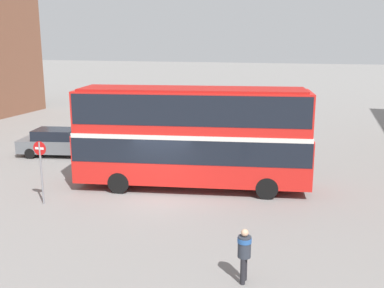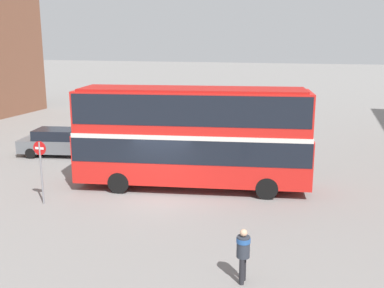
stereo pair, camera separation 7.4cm
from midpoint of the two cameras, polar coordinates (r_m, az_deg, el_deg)
ground_plane at (r=19.67m, az=-3.86°, el=-6.79°), size 240.00×240.00×0.00m
double_decker_bus at (r=20.22m, az=0.11°, el=1.54°), size 10.78×4.23×4.61m
pedestrian_foreground at (r=12.89m, az=6.68°, el=-13.23°), size 0.41×0.41×1.60m
parked_car_kerb_near at (r=27.64m, az=-16.54°, el=0.21°), size 4.73×2.71×1.58m
no_entry_sign at (r=19.38m, az=-18.55°, el=-2.32°), size 0.58×0.08×2.68m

